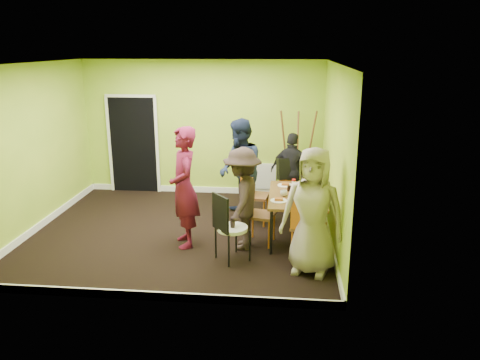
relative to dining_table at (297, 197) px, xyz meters
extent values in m
plane|color=black|center=(-1.94, 0.06, -0.70)|extent=(5.00, 5.00, 0.00)
cube|color=#8CB72F|center=(-1.94, 2.31, 0.70)|extent=(5.00, 0.04, 2.80)
cube|color=#8CB72F|center=(-1.94, -2.19, 0.70)|extent=(5.00, 0.04, 2.80)
cube|color=#8CB72F|center=(-4.44, 0.06, 0.70)|extent=(0.04, 4.50, 2.80)
cube|color=#8CB72F|center=(0.56, 0.06, 0.70)|extent=(0.04, 4.50, 2.80)
cube|color=white|center=(-1.94, 0.06, 2.10)|extent=(5.00, 4.50, 0.04)
cube|color=black|center=(-3.44, 2.28, 0.32)|extent=(1.00, 0.05, 2.04)
cube|color=white|center=(-0.64, 2.28, -0.30)|extent=(0.50, 0.04, 0.55)
cylinder|color=black|center=(-0.39, -0.69, -0.34)|extent=(0.04, 0.04, 0.71)
cylinder|color=black|center=(0.39, -0.69, -0.34)|extent=(0.04, 0.04, 0.71)
cylinder|color=black|center=(-0.39, 0.69, -0.34)|extent=(0.04, 0.04, 0.71)
cylinder|color=black|center=(0.39, 0.69, -0.34)|extent=(0.04, 0.04, 0.71)
cube|color=brown|center=(0.00, 0.00, 0.03)|extent=(0.90, 1.50, 0.04)
cylinder|color=#CC6713|center=(-0.88, 0.83, -0.44)|extent=(0.03, 0.03, 0.50)
cylinder|color=#CC6713|center=(-0.92, 0.45, -0.44)|extent=(0.03, 0.03, 0.50)
cylinder|color=#CC6713|center=(-0.50, 0.78, -0.44)|extent=(0.03, 0.03, 0.50)
cylinder|color=#CC6713|center=(-0.55, 0.40, -0.44)|extent=(0.03, 0.03, 0.50)
cube|color=brown|center=(-0.71, 0.62, -0.19)|extent=(0.50, 0.50, 0.04)
cube|color=#CC6713|center=(-0.92, 0.64, 0.11)|extent=(0.09, 0.42, 0.56)
cylinder|color=#CC6713|center=(-0.71, -0.07, -0.46)|extent=(0.03, 0.03, 0.48)
cylinder|color=#CC6713|center=(-0.78, -0.42, -0.46)|extent=(0.03, 0.03, 0.48)
cylinder|color=#CC6713|center=(-0.36, -0.14, -0.46)|extent=(0.03, 0.03, 0.48)
cylinder|color=#CC6713|center=(-0.43, -0.49, -0.46)|extent=(0.03, 0.03, 0.48)
cube|color=brown|center=(-0.57, -0.28, -0.22)|extent=(0.50, 0.50, 0.04)
cube|color=#CC6713|center=(-0.77, -0.24, 0.07)|extent=(0.11, 0.40, 0.53)
cylinder|color=#CC6713|center=(0.03, 1.39, -0.47)|extent=(0.03, 0.03, 0.45)
cylinder|color=#CC6713|center=(-0.28, 1.25, -0.47)|extent=(0.03, 0.03, 0.45)
cylinder|color=#CC6713|center=(0.17, 1.08, -0.47)|extent=(0.03, 0.03, 0.45)
cylinder|color=#CC6713|center=(-0.15, 0.94, -0.47)|extent=(0.03, 0.03, 0.45)
cube|color=brown|center=(-0.06, 1.17, -0.24)|extent=(0.53, 0.53, 0.04)
cube|color=#CC6713|center=(-0.13, 1.34, 0.03)|extent=(0.36, 0.18, 0.50)
cylinder|color=#CC6713|center=(-0.08, -0.92, -0.44)|extent=(0.03, 0.03, 0.51)
cylinder|color=#CC6713|center=(0.29, -1.03, -0.44)|extent=(0.03, 0.03, 0.51)
cylinder|color=#CC6713|center=(0.03, -0.55, -0.44)|extent=(0.03, 0.03, 0.51)
cylinder|color=#CC6713|center=(0.40, -0.66, -0.44)|extent=(0.03, 0.03, 0.51)
cube|color=brown|center=(0.16, -0.79, -0.19)|extent=(0.56, 0.56, 0.04)
cube|color=#CC6713|center=(0.10, -0.99, 0.11)|extent=(0.42, 0.16, 0.56)
cylinder|color=black|center=(-1.21, -0.90, -0.45)|extent=(0.03, 0.03, 0.48)
cylinder|color=black|center=(-0.98, -1.18, -0.45)|extent=(0.03, 0.03, 0.48)
cylinder|color=black|center=(-0.92, -0.67, -0.45)|extent=(0.03, 0.03, 0.48)
cylinder|color=black|center=(-0.69, -0.95, -0.45)|extent=(0.03, 0.03, 0.48)
cylinder|color=white|center=(-0.95, -0.92, -0.20)|extent=(0.45, 0.45, 0.05)
cube|color=black|center=(-1.11, -1.05, 0.08)|extent=(0.28, 0.34, 0.54)
cylinder|color=brown|center=(-0.20, 2.17, 0.22)|extent=(0.26, 0.43, 1.84)
cylinder|color=brown|center=(0.28, 2.17, 0.22)|extent=(0.26, 0.43, 1.84)
cylinder|color=brown|center=(0.04, 1.90, 0.22)|extent=(0.04, 0.42, 1.80)
cube|color=brown|center=(0.04, 2.11, 0.17)|extent=(0.50, 0.04, 0.04)
cylinder|color=white|center=(-0.19, 0.47, 0.06)|extent=(0.26, 0.26, 0.01)
cylinder|color=white|center=(-0.29, -0.37, 0.06)|extent=(0.26, 0.26, 0.01)
cylinder|color=white|center=(0.06, 0.48, 0.06)|extent=(0.26, 0.26, 0.01)
cylinder|color=white|center=(0.00, -0.62, 0.06)|extent=(0.24, 0.24, 0.01)
cylinder|color=white|center=(0.23, 0.21, 0.06)|extent=(0.23, 0.23, 0.01)
cylinder|color=white|center=(0.26, -0.14, 0.06)|extent=(0.23, 0.23, 0.01)
cylinder|color=white|center=(-0.06, -0.06, 0.17)|extent=(0.06, 0.06, 0.24)
cylinder|color=blue|center=(0.27, -0.39, 0.16)|extent=(0.08, 0.08, 0.21)
cylinder|color=#CC6713|center=(-0.02, 0.24, 0.09)|extent=(0.04, 0.04, 0.07)
cylinder|color=black|center=(-0.13, 0.16, 0.10)|extent=(0.07, 0.07, 0.09)
cylinder|color=black|center=(0.16, 0.44, 0.11)|extent=(0.06, 0.06, 0.10)
cylinder|color=black|center=(0.17, -0.41, 0.10)|extent=(0.06, 0.06, 0.09)
imported|color=white|center=(-0.22, -0.10, 0.10)|extent=(0.11, 0.11, 0.09)
imported|color=white|center=(0.25, 0.12, 0.10)|extent=(0.09, 0.09, 0.09)
imported|color=#5A0F2A|center=(-1.76, -0.45, 0.26)|extent=(0.67, 0.81, 1.90)
imported|color=#161F39|center=(-1.00, 0.84, 0.22)|extent=(1.00, 1.09, 1.83)
imported|color=black|center=(-0.85, -0.47, 0.11)|extent=(0.72, 1.10, 1.60)
imported|color=black|center=(-0.06, 1.44, 0.05)|extent=(0.94, 0.64, 1.49)
imported|color=gray|center=(0.18, -1.19, 0.20)|extent=(1.00, 0.79, 1.78)
camera|label=1|loc=(-0.23, -7.25, 2.38)|focal=35.00mm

